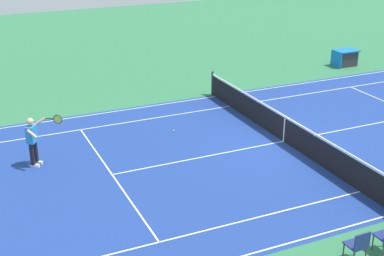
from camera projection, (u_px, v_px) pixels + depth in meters
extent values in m
plane|color=#2D7247|center=(284.00, 141.00, 19.72)|extent=(60.00, 60.00, 0.00)
cube|color=navy|center=(284.00, 141.00, 19.72)|extent=(24.20, 11.40, 0.00)
cube|color=white|center=(215.00, 96.00, 24.36)|extent=(23.80, 0.05, 0.01)
cube|color=white|center=(230.00, 106.00, 23.19)|extent=(23.80, 0.05, 0.01)
cube|color=white|center=(360.00, 191.00, 16.25)|extent=(23.80, 0.05, 0.01)
cube|color=white|center=(112.00, 175.00, 17.27)|extent=(0.05, 8.22, 0.01)
cube|color=white|center=(284.00, 141.00, 19.72)|extent=(12.80, 0.05, 0.01)
cylinder|color=#2D2D33|center=(212.00, 83.00, 24.41)|extent=(0.10, 0.10, 1.08)
cube|color=black|center=(284.00, 130.00, 19.55)|extent=(0.02, 11.60, 0.88)
cube|color=white|center=(285.00, 117.00, 19.36)|extent=(0.04, 11.60, 0.06)
cube|color=white|center=(284.00, 130.00, 19.55)|extent=(0.04, 0.06, 0.88)
cylinder|color=black|center=(32.00, 154.00, 17.63)|extent=(0.15, 0.15, 0.74)
cube|color=white|center=(35.00, 166.00, 17.77)|extent=(0.29, 0.25, 0.09)
cylinder|color=black|center=(35.00, 151.00, 17.85)|extent=(0.15, 0.15, 0.74)
cube|color=white|center=(39.00, 162.00, 17.99)|extent=(0.29, 0.25, 0.09)
cube|color=#2884D1|center=(32.00, 134.00, 17.50)|extent=(0.42, 0.45, 0.56)
sphere|color=#DBAA84|center=(30.00, 122.00, 17.33)|extent=(0.23, 0.23, 0.23)
cylinder|color=#DBAA84|center=(32.00, 134.00, 17.16)|extent=(0.31, 0.39, 0.26)
cylinder|color=#DBAA84|center=(40.00, 122.00, 17.60)|extent=(0.42, 0.20, 0.30)
cylinder|color=#232326|center=(49.00, 119.00, 17.55)|extent=(0.25, 0.19, 0.04)
torus|color=#232326|center=(58.00, 119.00, 17.50)|extent=(0.27, 0.20, 0.31)
cylinder|color=#C6D84C|center=(58.00, 119.00, 17.50)|extent=(0.22, 0.16, 0.27)
sphere|color=#CCE01E|center=(174.00, 131.00, 20.57)|extent=(0.07, 0.07, 0.07)
cylinder|color=#38383D|center=(373.00, 242.00, 13.42)|extent=(0.04, 0.04, 0.44)
cylinder|color=#38383D|center=(384.00, 239.00, 13.55)|extent=(0.04, 0.04, 0.44)
cylinder|color=#38383D|center=(383.00, 250.00, 13.11)|extent=(0.04, 0.04, 0.44)
cylinder|color=#38383D|center=(343.00, 251.00, 13.07)|extent=(0.04, 0.04, 0.44)
cylinder|color=#38383D|center=(355.00, 247.00, 13.21)|extent=(0.04, 0.04, 0.44)
cylinder|color=#38383D|center=(366.00, 255.00, 12.91)|extent=(0.04, 0.04, 0.44)
cube|color=navy|center=(356.00, 245.00, 12.90)|extent=(0.44, 0.44, 0.04)
cube|color=navy|center=(362.00, 241.00, 12.65)|extent=(0.44, 0.04, 0.40)
cube|color=#2D2D33|center=(345.00, 58.00, 28.91)|extent=(1.10, 0.70, 0.80)
cube|color=blue|center=(346.00, 51.00, 28.75)|extent=(1.24, 0.84, 0.06)
cube|color=blue|center=(336.00, 59.00, 28.67)|extent=(0.06, 0.84, 0.84)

